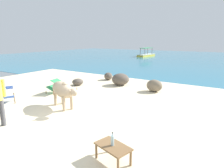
# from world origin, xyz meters

# --- Properties ---
(sand_beach) EXTENTS (18.00, 14.00, 0.04)m
(sand_beach) POSITION_xyz_m (0.00, 0.00, 0.02)
(sand_beach) COLOR beige
(sand_beach) RESTS_ON ground
(water_surface) EXTENTS (60.00, 36.00, 0.03)m
(water_surface) POSITION_xyz_m (0.00, 22.00, 0.00)
(water_surface) COLOR teal
(water_surface) RESTS_ON ground
(cow) EXTENTS (1.86, 1.03, 1.05)m
(cow) POSITION_xyz_m (-0.89, 0.54, 0.73)
(cow) COLOR tan
(cow) RESTS_ON sand_beach
(low_bench_table) EXTENTS (0.85, 0.63, 0.38)m
(low_bench_table) POSITION_xyz_m (2.45, -1.31, 0.36)
(low_bench_table) COLOR brown
(low_bench_table) RESTS_ON sand_beach
(bottle) EXTENTS (0.07, 0.07, 0.30)m
(bottle) POSITION_xyz_m (2.44, -1.30, 0.54)
(bottle) COLOR #A3C6D1
(bottle) RESTS_ON low_bench_table
(deck_chair_near) EXTENTS (0.93, 0.83, 0.68)m
(deck_chair_near) POSITION_xyz_m (-3.37, -0.24, 0.42)
(deck_chair_near) COLOR brown
(deck_chair_near) RESTS_ON sand_beach
(deck_chair_far) EXTENTS (0.86, 0.68, 0.68)m
(deck_chair_far) POSITION_xyz_m (-2.71, 1.76, 0.42)
(deck_chair_far) COLOR brown
(deck_chair_far) RESTS_ON sand_beach
(shore_rock_large) EXTENTS (0.67, 0.73, 0.47)m
(shore_rock_large) POSITION_xyz_m (-2.28, 5.73, 0.28)
(shore_rock_large) COLOR brown
(shore_rock_large) RESTS_ON sand_beach
(shore_rock_medium) EXTENTS (1.33, 1.33, 0.66)m
(shore_rock_medium) POSITION_xyz_m (-0.91, 4.89, 0.37)
(shore_rock_medium) COLOR brown
(shore_rock_medium) RESTS_ON sand_beach
(shore_rock_small) EXTENTS (0.80, 0.82, 0.38)m
(shore_rock_small) POSITION_xyz_m (-2.93, 3.56, 0.23)
(shore_rock_small) COLOR brown
(shore_rock_small) RESTS_ON sand_beach
(shore_rock_flat) EXTENTS (0.80, 0.64, 0.60)m
(shore_rock_flat) POSITION_xyz_m (1.21, 4.58, 0.34)
(shore_rock_flat) COLOR #756651
(shore_rock_flat) RESTS_ON sand_beach
(boat_yellow) EXTENTS (1.64, 3.80, 1.29)m
(boat_yellow) POSITION_xyz_m (-7.03, 23.54, 0.29)
(boat_yellow) COLOR gold
(boat_yellow) RESTS_ON water_surface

